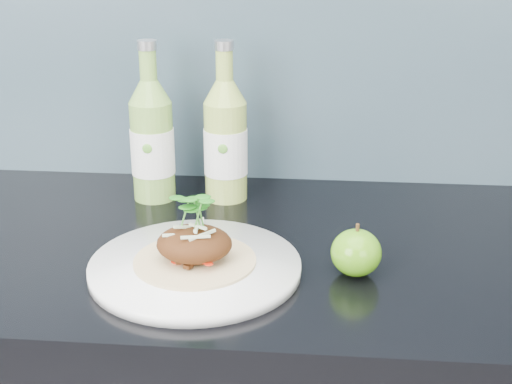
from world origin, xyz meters
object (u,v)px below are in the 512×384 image
(dinner_plate, at_px, (195,267))
(cider_bottle_right, at_px, (226,141))
(green_apple, at_px, (356,253))
(cider_bottle_left, at_px, (152,141))

(dinner_plate, distance_m, cider_bottle_right, 0.30)
(cider_bottle_right, bearing_deg, dinner_plate, -89.95)
(dinner_plate, xyz_separation_m, green_apple, (0.22, 0.01, 0.03))
(cider_bottle_left, xyz_separation_m, cider_bottle_right, (0.13, 0.01, 0.00))
(dinner_plate, height_order, cider_bottle_right, cider_bottle_right)
(cider_bottle_right, bearing_deg, green_apple, -49.84)
(cider_bottle_left, bearing_deg, cider_bottle_right, 13.65)
(dinner_plate, bearing_deg, cider_bottle_right, 88.58)
(green_apple, relative_size, cider_bottle_right, 0.34)
(green_apple, height_order, cider_bottle_right, cider_bottle_right)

